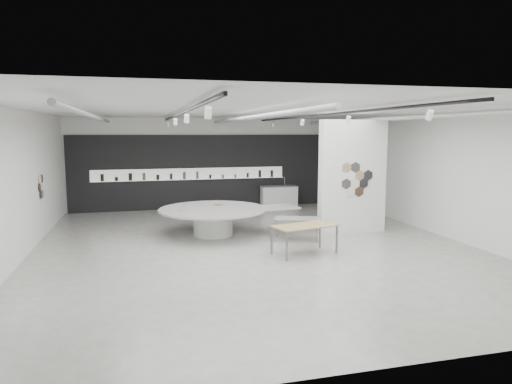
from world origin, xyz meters
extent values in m
cube|color=#A3A39A|center=(0.00, 0.00, -0.01)|extent=(12.00, 14.00, 0.01)
cube|color=silver|center=(0.00, 0.00, 3.80)|extent=(12.00, 14.00, 0.01)
cube|color=white|center=(0.00, 7.00, 1.90)|extent=(12.00, 0.01, 3.80)
cube|color=white|center=(0.00, -7.00, 1.90)|extent=(12.00, 0.01, 3.80)
cube|color=white|center=(6.00, 0.00, 1.90)|extent=(0.01, 14.00, 3.80)
cube|color=white|center=(-6.00, 0.00, 1.90)|extent=(0.01, 14.00, 3.80)
cylinder|color=#939396|center=(-4.20, 0.50, 3.62)|extent=(0.12, 12.00, 0.12)
cylinder|color=#939396|center=(0.00, 0.50, 3.62)|extent=(0.12, 12.00, 0.12)
cylinder|color=#939396|center=(4.20, 0.50, 3.62)|extent=(0.12, 12.00, 0.12)
cube|color=black|center=(-2.00, 0.00, 3.70)|extent=(0.05, 13.00, 0.06)
cylinder|color=white|center=(-2.00, -5.00, 3.52)|extent=(0.11, 0.18, 0.21)
cylinder|color=white|center=(-2.00, -1.70, 3.52)|extent=(0.11, 0.18, 0.21)
cylinder|color=white|center=(-2.00, 1.60, 3.52)|extent=(0.11, 0.18, 0.21)
cylinder|color=white|center=(-2.00, 4.90, 3.52)|extent=(0.11, 0.18, 0.21)
cube|color=black|center=(2.00, 0.00, 3.70)|extent=(0.05, 13.00, 0.06)
cylinder|color=white|center=(2.00, -5.00, 3.52)|extent=(0.11, 0.18, 0.21)
cylinder|color=white|center=(2.00, -1.70, 3.52)|extent=(0.11, 0.18, 0.21)
cylinder|color=white|center=(2.00, 1.60, 3.52)|extent=(0.11, 0.18, 0.21)
cylinder|color=white|center=(2.00, 4.90, 3.52)|extent=(0.11, 0.18, 0.21)
cylinder|color=black|center=(-5.97, 2.50, 1.35)|extent=(0.03, 0.28, 0.28)
cylinder|color=#A28263|center=(-5.97, 2.76, 1.35)|extent=(0.03, 0.28, 0.28)
cylinder|color=white|center=(-5.97, 2.63, 1.58)|extent=(0.03, 0.28, 0.28)
cylinder|color=#402D20|center=(-5.97, 2.37, 1.58)|extent=(0.03, 0.28, 0.28)
cylinder|color=#F0E2CE|center=(-5.97, 2.50, 1.81)|extent=(0.03, 0.28, 0.28)
cylinder|color=black|center=(-5.97, 2.76, 1.81)|extent=(0.03, 0.28, 0.28)
cube|color=black|center=(0.00, 6.94, 1.55)|extent=(11.80, 0.10, 3.10)
cube|color=white|center=(-1.00, 6.87, 1.48)|extent=(8.00, 0.06, 0.46)
cube|color=white|center=(-1.00, 6.81, 1.25)|extent=(8.00, 0.18, 0.02)
cylinder|color=black|center=(-4.53, 6.81, 1.41)|extent=(0.13, 0.13, 0.29)
cylinder|color=black|center=(-3.99, 6.81, 1.34)|extent=(0.13, 0.13, 0.15)
cylinder|color=black|center=(-3.44, 6.81, 1.42)|extent=(0.14, 0.14, 0.30)
cylinder|color=brown|center=(-2.90, 6.81, 1.41)|extent=(0.12, 0.12, 0.29)
cylinder|color=black|center=(-2.36, 6.81, 1.37)|extent=(0.12, 0.12, 0.21)
cylinder|color=black|center=(-1.81, 6.81, 1.39)|extent=(0.10, 0.10, 0.25)
cylinder|color=brown|center=(-1.27, 6.81, 1.42)|extent=(0.12, 0.12, 0.30)
cylinder|color=brown|center=(-0.73, 6.81, 1.42)|extent=(0.10, 0.10, 0.31)
cylinder|color=black|center=(-0.19, 6.81, 1.35)|extent=(0.09, 0.09, 0.17)
cylinder|color=brown|center=(0.36, 6.81, 1.35)|extent=(0.10, 0.10, 0.16)
cylinder|color=brown|center=(0.90, 6.81, 1.34)|extent=(0.09, 0.09, 0.15)
cylinder|color=black|center=(1.44, 6.81, 1.37)|extent=(0.09, 0.09, 0.21)
cylinder|color=black|center=(1.99, 6.81, 1.42)|extent=(0.11, 0.11, 0.31)
cylinder|color=black|center=(2.53, 6.81, 1.41)|extent=(0.11, 0.11, 0.29)
cube|color=white|center=(3.50, 1.00, 1.80)|extent=(2.20, 0.35, 3.60)
cylinder|color=#F0E2CE|center=(3.50, 0.81, 1.60)|extent=(0.34, 0.03, 0.34)
cylinder|color=black|center=(3.80, 0.81, 1.60)|extent=(0.34, 0.03, 0.34)
cylinder|color=black|center=(3.20, 0.81, 1.60)|extent=(0.34, 0.03, 0.34)
cylinder|color=#A28263|center=(3.65, 0.81, 1.86)|extent=(0.34, 0.03, 0.34)
cylinder|color=white|center=(3.35, 0.81, 1.86)|extent=(0.34, 0.03, 0.34)
cylinder|color=#402D20|center=(3.65, 0.81, 1.34)|extent=(0.34, 0.03, 0.34)
cylinder|color=#F0E2CE|center=(3.35, 0.81, 1.34)|extent=(0.34, 0.03, 0.34)
cylinder|color=black|center=(3.95, 0.81, 1.86)|extent=(0.34, 0.03, 0.34)
cylinder|color=black|center=(3.50, 0.81, 2.12)|extent=(0.34, 0.03, 0.34)
cylinder|color=#A28263|center=(3.20, 0.81, 2.12)|extent=(0.34, 0.03, 0.34)
cylinder|color=white|center=(-0.90, 1.67, 0.40)|extent=(1.40, 1.40, 0.80)
cylinder|color=#A19D98|center=(-0.90, 1.67, 0.82)|extent=(3.88, 3.88, 0.06)
cube|color=#A19D98|center=(1.03, 1.52, 0.83)|extent=(1.63, 1.17, 0.05)
cube|color=#A28263|center=(-1.82, 1.52, 0.86)|extent=(0.26, 0.20, 0.01)
cube|color=#402D20|center=(-0.62, 2.29, 0.86)|extent=(0.26, 0.20, 0.01)
cube|color=#9D8651|center=(1.10, -1.13, 0.76)|extent=(1.81, 1.20, 0.03)
cube|color=slate|center=(0.43, -1.68, 0.37)|extent=(0.05, 0.05, 0.74)
cube|color=slate|center=(0.25, -0.96, 0.37)|extent=(0.05, 0.05, 0.74)
cube|color=slate|center=(1.95, -1.30, 0.37)|extent=(0.05, 0.05, 0.74)
cube|color=slate|center=(1.77, -0.57, 0.37)|extent=(0.05, 0.05, 0.74)
cube|color=gray|center=(1.42, 0.42, 0.66)|extent=(1.45, 1.10, 0.03)
cube|color=slate|center=(0.74, 0.39, 0.32)|extent=(0.05, 0.05, 0.64)
cube|color=slate|center=(0.97, 0.92, 0.32)|extent=(0.05, 0.05, 0.64)
cube|color=slate|center=(1.88, -0.08, 0.32)|extent=(0.05, 0.05, 0.64)
cube|color=slate|center=(2.10, 0.45, 0.32)|extent=(0.05, 0.05, 0.64)
cube|color=white|center=(2.78, 6.52, 0.43)|extent=(1.56, 0.62, 0.87)
cube|color=gray|center=(2.78, 6.52, 0.88)|extent=(1.60, 0.66, 0.03)
cylinder|color=silver|center=(3.07, 6.66, 1.07)|extent=(0.02, 0.02, 0.35)
cylinder|color=silver|center=(2.99, 6.66, 1.23)|extent=(0.15, 0.03, 0.02)
camera|label=1|loc=(-3.08, -12.25, 3.22)|focal=32.00mm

